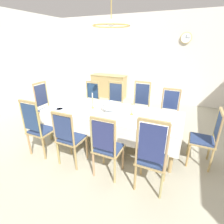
% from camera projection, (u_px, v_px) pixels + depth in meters
% --- Properties ---
extents(ground, '(7.69, 6.56, 0.04)m').
position_uv_depth(ground, '(114.00, 140.00, 3.96)').
color(ground, '#AEAB95').
extents(back_wall, '(7.69, 0.08, 3.05)m').
position_uv_depth(back_wall, '(150.00, 59.00, 6.18)').
color(back_wall, silver).
rests_on(back_wall, ground).
extents(dining_table, '(2.85, 1.14, 0.74)m').
position_uv_depth(dining_table, '(111.00, 114.00, 3.60)').
color(dining_table, tan).
rests_on(dining_table, ground).
extents(tablecloth, '(2.87, 1.16, 0.37)m').
position_uv_depth(tablecloth, '(111.00, 115.00, 3.60)').
color(tablecloth, white).
rests_on(tablecloth, dining_table).
extents(chair_south_a, '(0.44, 0.42, 1.17)m').
position_uv_depth(chair_south_a, '(38.00, 127.00, 3.22)').
color(chair_south_a, tan).
rests_on(chair_south_a, ground).
extents(chair_north_a, '(0.44, 0.42, 1.08)m').
position_uv_depth(chair_north_a, '(91.00, 100.00, 4.88)').
color(chair_north_a, '#A3844E').
rests_on(chair_north_a, ground).
extents(chair_south_b, '(0.44, 0.42, 1.06)m').
position_uv_depth(chair_south_b, '(69.00, 137.00, 2.96)').
color(chair_south_b, tan).
rests_on(chair_south_b, ground).
extents(chair_north_b, '(0.44, 0.42, 1.14)m').
position_uv_depth(chair_north_b, '(114.00, 103.00, 4.60)').
color(chair_north_b, tan).
rests_on(chair_north_b, ground).
extents(chair_south_c, '(0.44, 0.42, 1.11)m').
position_uv_depth(chair_south_c, '(107.00, 146.00, 2.67)').
color(chair_south_c, tan).
rests_on(chair_south_c, ground).
extents(chair_north_c, '(0.44, 0.42, 1.21)m').
position_uv_depth(chair_north_c, '(140.00, 106.00, 4.31)').
color(chair_north_c, '#A79550').
rests_on(chair_north_c, ground).
extents(chair_south_d, '(0.44, 0.42, 1.22)m').
position_uv_depth(chair_south_d, '(152.00, 156.00, 2.38)').
color(chair_south_d, tan).
rests_on(chair_south_d, ground).
extents(chair_north_d, '(0.44, 0.42, 1.10)m').
position_uv_depth(chair_north_d, '(169.00, 111.00, 4.05)').
color(chair_north_d, tan).
rests_on(chair_north_d, ground).
extents(chair_head_west, '(0.42, 0.44, 1.19)m').
position_uv_depth(chair_head_west, '(46.00, 106.00, 4.32)').
color(chair_head_west, tan).
rests_on(chair_head_west, ground).
extents(chair_head_east, '(0.42, 0.44, 1.08)m').
position_uv_depth(chair_head_east, '(207.00, 137.00, 2.94)').
color(chair_head_east, tan).
rests_on(chair_head_east, ground).
extents(soup_tureen, '(0.31, 0.31, 0.24)m').
position_uv_depth(soup_tureen, '(109.00, 106.00, 3.54)').
color(soup_tureen, white).
rests_on(soup_tureen, tablecloth).
extents(candlestick_west, '(0.07, 0.07, 0.35)m').
position_uv_depth(candlestick_west, '(93.00, 102.00, 3.69)').
color(candlestick_west, gold).
rests_on(candlestick_west, tablecloth).
extents(candlestick_east, '(0.07, 0.07, 0.35)m').
position_uv_depth(candlestick_east, '(132.00, 108.00, 3.34)').
color(candlestick_east, gold).
rests_on(candlestick_east, tablecloth).
extents(bowl_near_left, '(0.16, 0.16, 0.04)m').
position_uv_depth(bowl_near_left, '(60.00, 110.00, 3.60)').
color(bowl_near_left, white).
rests_on(bowl_near_left, tablecloth).
extents(bowl_near_right, '(0.18, 0.18, 0.04)m').
position_uv_depth(bowl_near_right, '(50.00, 108.00, 3.69)').
color(bowl_near_right, white).
rests_on(bowl_near_right, tablecloth).
extents(bowl_far_left, '(0.16, 0.16, 0.03)m').
position_uv_depth(bowl_far_left, '(91.00, 117.00, 3.25)').
color(bowl_far_left, white).
rests_on(bowl_far_left, tablecloth).
extents(spoon_primary, '(0.05, 0.18, 0.01)m').
position_uv_depth(spoon_primary, '(56.00, 109.00, 3.67)').
color(spoon_primary, gold).
rests_on(spoon_primary, tablecloth).
extents(spoon_secondary, '(0.03, 0.18, 0.01)m').
position_uv_depth(spoon_secondary, '(47.00, 107.00, 3.77)').
color(spoon_secondary, gold).
rests_on(spoon_secondary, tablecloth).
extents(sideboard, '(1.44, 0.48, 0.90)m').
position_uv_depth(sideboard, '(109.00, 86.00, 6.90)').
color(sideboard, tan).
rests_on(sideboard, ground).
extents(mounted_clock, '(0.35, 0.06, 0.35)m').
position_uv_depth(mounted_clock, '(186.00, 38.00, 5.43)').
color(mounted_clock, '#D1B251').
extents(chandelier, '(0.68, 0.66, 0.66)m').
position_uv_depth(chandelier, '(111.00, 25.00, 2.95)').
color(chandelier, gold).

